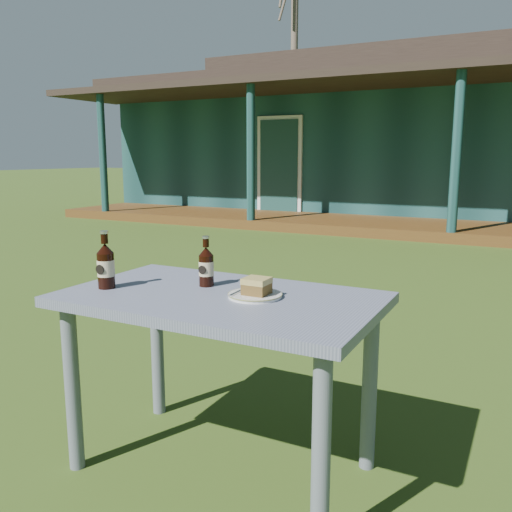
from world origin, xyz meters
The scene contains 10 objects.
ground centered at (0.00, 0.00, 0.00)m, with size 80.00×80.00×0.00m, color #334916.
pavilion centered at (0.00, 9.39, 1.61)m, with size 15.80×8.30×3.45m.
tree_left centered at (-8.00, 17.50, 5.25)m, with size 0.28×0.28×10.50m, color brown.
cafe_table centered at (0.00, -1.60, 0.62)m, with size 1.20×0.70×0.72m.
plate centered at (0.14, -1.57, 0.73)m, with size 0.20×0.20×0.01m.
cake_slice centered at (0.15, -1.58, 0.77)m, with size 0.09×0.09×0.06m.
fork centered at (0.07, -1.58, 0.74)m, with size 0.01×0.14×0.00m, color silver.
cola_bottle_near centered at (-0.12, -1.51, 0.80)m, with size 0.06×0.06×0.20m.
cola_bottle_far centered at (-0.46, -1.72, 0.81)m, with size 0.07×0.07×0.23m.
bottle_cap centered at (0.04, -1.48, 0.72)m, with size 0.03×0.03×0.01m, color silver.
Camera 1 is at (1.04, -3.31, 1.24)m, focal length 38.00 mm.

